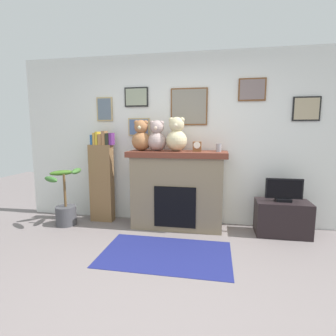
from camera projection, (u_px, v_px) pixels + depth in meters
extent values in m
plane|color=slate|center=(151.00, 293.00, 2.35)|extent=(12.00, 12.00, 0.00)
cube|color=silver|center=(181.00, 140.00, 4.12)|extent=(5.20, 0.12, 2.60)
cube|color=brown|center=(189.00, 107.00, 3.95)|extent=(0.55, 0.02, 0.55)
cube|color=gray|center=(189.00, 107.00, 3.94)|extent=(0.51, 0.00, 0.51)
cube|color=black|center=(136.00, 97.00, 4.07)|extent=(0.38, 0.02, 0.29)
cube|color=gray|center=(136.00, 97.00, 4.06)|extent=(0.34, 0.00, 0.25)
cube|color=tan|center=(105.00, 109.00, 4.19)|extent=(0.26, 0.02, 0.37)
cube|color=slate|center=(104.00, 109.00, 4.18)|extent=(0.22, 0.00, 0.33)
cube|color=tan|center=(139.00, 127.00, 4.13)|extent=(0.34, 0.02, 0.28)
cube|color=#4B6490|center=(139.00, 127.00, 4.12)|extent=(0.30, 0.00, 0.24)
cube|color=brown|center=(252.00, 90.00, 3.75)|extent=(0.38, 0.02, 0.32)
cube|color=slate|center=(252.00, 89.00, 3.74)|extent=(0.34, 0.00, 0.28)
cube|color=black|center=(306.00, 109.00, 3.66)|extent=(0.36, 0.02, 0.34)
cube|color=tan|center=(307.00, 109.00, 3.65)|extent=(0.32, 0.00, 0.30)
cube|color=#7E6D54|center=(177.00, 192.00, 3.93)|extent=(1.32, 0.50, 1.07)
cube|color=brown|center=(178.00, 154.00, 3.84)|extent=(1.44, 0.56, 0.08)
cube|color=black|center=(175.00, 207.00, 3.70)|extent=(0.59, 0.02, 0.59)
cube|color=brown|center=(102.00, 183.00, 4.18)|extent=(0.36, 0.16, 1.23)
cube|color=#24528A|center=(93.00, 140.00, 4.11)|extent=(0.04, 0.13, 0.15)
cube|color=gold|center=(95.00, 139.00, 4.10)|extent=(0.04, 0.13, 0.19)
cube|color=gold|center=(98.00, 138.00, 4.09)|extent=(0.04, 0.13, 0.20)
cube|color=#95673D|center=(101.00, 139.00, 4.08)|extent=(0.06, 0.13, 0.16)
cube|color=#956640|center=(105.00, 138.00, 4.07)|extent=(0.05, 0.13, 0.21)
cube|color=black|center=(108.00, 139.00, 4.06)|extent=(0.05, 0.13, 0.18)
cube|color=#5F2972|center=(112.00, 139.00, 4.05)|extent=(0.05, 0.13, 0.18)
cylinder|color=#3F3F44|center=(66.00, 216.00, 4.05)|extent=(0.31, 0.31, 0.29)
cylinder|color=brown|center=(65.00, 191.00, 3.99)|extent=(0.04, 0.04, 0.50)
ellipsoid|color=#39672B|center=(76.00, 171.00, 3.96)|extent=(0.18, 0.37, 0.08)
ellipsoid|color=#38631E|center=(62.00, 173.00, 4.07)|extent=(0.33, 0.32, 0.08)
ellipsoid|color=#36692C|center=(51.00, 179.00, 3.82)|extent=(0.36, 0.28, 0.08)
cube|color=black|center=(282.00, 218.00, 3.65)|extent=(0.72, 0.40, 0.48)
cube|color=black|center=(283.00, 200.00, 3.61)|extent=(0.20, 0.14, 0.04)
cube|color=black|center=(284.00, 189.00, 3.59)|extent=(0.49, 0.03, 0.28)
cube|color=black|center=(284.00, 189.00, 3.57)|extent=(0.45, 0.00, 0.24)
cube|color=navy|center=(166.00, 254.00, 3.10)|extent=(1.52, 0.94, 0.01)
cylinder|color=gray|center=(219.00, 148.00, 3.71)|extent=(0.07, 0.07, 0.12)
cube|color=brown|center=(197.00, 147.00, 3.76)|extent=(0.12, 0.08, 0.14)
cylinder|color=white|center=(197.00, 145.00, 3.71)|extent=(0.10, 0.01, 0.10)
sphere|color=#97633D|center=(141.00, 141.00, 3.90)|extent=(0.28, 0.28, 0.28)
sphere|color=#97633D|center=(141.00, 127.00, 3.87)|extent=(0.20, 0.20, 0.20)
sphere|color=#97633D|center=(136.00, 123.00, 3.87)|extent=(0.07, 0.07, 0.07)
sphere|color=#97633D|center=(146.00, 123.00, 3.85)|extent=(0.07, 0.07, 0.07)
sphere|color=beige|center=(140.00, 127.00, 3.79)|extent=(0.06, 0.06, 0.06)
sphere|color=#A28B87|center=(157.00, 142.00, 3.85)|extent=(0.28, 0.28, 0.28)
sphere|color=#A28B87|center=(157.00, 127.00, 3.83)|extent=(0.20, 0.20, 0.20)
sphere|color=#A28B87|center=(152.00, 123.00, 3.83)|extent=(0.07, 0.07, 0.07)
sphere|color=#A28B87|center=(162.00, 123.00, 3.80)|extent=(0.07, 0.07, 0.07)
sphere|color=beige|center=(156.00, 128.00, 3.75)|extent=(0.06, 0.06, 0.06)
sphere|color=#C6B98E|center=(177.00, 141.00, 3.80)|extent=(0.31, 0.31, 0.31)
sphere|color=#C6B98E|center=(177.00, 125.00, 3.77)|extent=(0.22, 0.22, 0.22)
sphere|color=#C6B98E|center=(171.00, 120.00, 3.77)|extent=(0.08, 0.08, 0.08)
sphere|color=#C6B98E|center=(182.00, 120.00, 3.74)|extent=(0.08, 0.08, 0.08)
sphere|color=beige|center=(176.00, 125.00, 3.68)|extent=(0.07, 0.07, 0.07)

